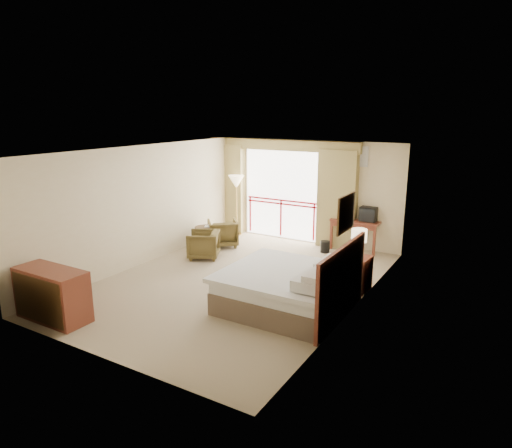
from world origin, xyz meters
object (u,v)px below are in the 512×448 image
Objects in this scene: bed at (289,288)px; armchair_near at (204,258)px; desk at (357,226)px; nightstand at (356,273)px; side_table at (205,234)px; table_lamp at (359,236)px; armchair_far at (223,246)px; dresser at (52,295)px; tv at (369,214)px; wastebasket at (325,247)px; floor_lamp at (236,184)px.

armchair_near is at bearing 153.73° from bed.
bed reaches higher than desk.
side_table is at bearing 174.45° from nightstand.
table_lamp is 2.73m from desk.
bed is 3.84× the size of side_table.
desk is 1.59× the size of armchair_far.
dresser is at bearing -135.34° from table_lamp.
armchair_near is at bearing -55.71° from side_table.
side_table is (-4.24, 0.73, 0.04)m from nightstand.
bed is 2.96× the size of armchair_near.
dresser reaches higher than side_table.
tv is 7.28m from dresser.
dresser is at bearing 48.67° from armchair_far.
side_table is at bearing -156.59° from wastebasket.
tv is 0.30× the size of dresser.
dresser is (-0.19, -3.95, 0.44)m from armchair_near.
side_table is at bearing -149.85° from desk.
desk reaches higher than armchair_far.
side_table is (-4.24, 0.68, -0.70)m from table_lamp.
tv is 4.17m from armchair_near.
nightstand is 0.93× the size of armchair_near.
table_lamp is 0.40× the size of dresser.
floor_lamp reaches higher than armchair_far.
armchair_far is at bearing -75.70° from floor_lamp.
armchair_near is at bearing 57.93° from armchair_far.
floor_lamp is at bearing 164.12° from armchair_near.
side_table reaches higher than wastebasket.
nightstand is 1.69× the size of tv.
wastebasket is (-0.57, -0.65, -0.47)m from desk.
bed reaches higher than armchair_near.
table_lamp is 3.94m from armchair_near.
tv is at bearing -9.75° from desk.
desk is at bearing 164.38° from armchair_far.
table_lamp is 0.96× the size of side_table.
floor_lamp reaches higher than tv.
desk is at bearing 112.87° from nightstand.
tv is 0.55× the size of armchair_near.
armchair_far is at bearing -139.90° from tv.
wastebasket is at bearing 156.98° from armchair_far.
bed reaches higher than armchair_far.
table_lamp is 2.56m from tv.
bed is 3.46m from wastebasket.
armchair_near is 0.54× the size of dresser.
tv is 0.23× the size of floor_lamp.
bed is at bearing -113.19° from nightstand.
tv is (-0.57, 2.49, -0.12)m from table_lamp.
bed is 4.12m from side_table.
wastebasket is 0.38× the size of armchair_far.
desk reaches higher than wastebasket.
floor_lamp is (-3.36, -0.38, 0.85)m from desk.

